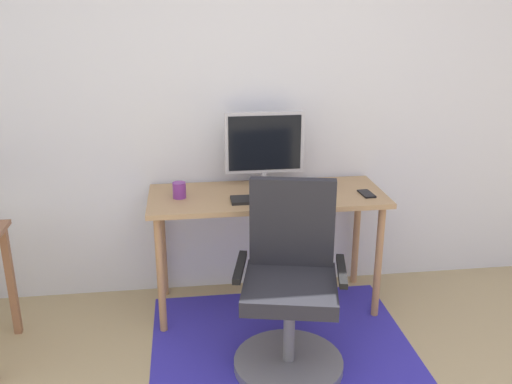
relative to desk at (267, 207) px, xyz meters
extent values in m
cube|color=silver|center=(0.04, 0.35, 0.63)|extent=(6.00, 0.10, 2.60)
cube|color=#322CA2|center=(0.02, -0.57, -0.66)|extent=(1.46, 1.44, 0.01)
cube|color=#A68256|center=(0.00, 0.00, 0.07)|extent=(1.42, 0.56, 0.03)
cylinder|color=#A8794E|center=(-0.65, -0.22, -0.31)|extent=(0.04, 0.04, 0.72)
cylinder|color=#A8794E|center=(0.65, -0.22, -0.31)|extent=(0.04, 0.04, 0.72)
cylinder|color=#A8794E|center=(-0.65, 0.22, -0.31)|extent=(0.04, 0.04, 0.72)
cylinder|color=#A8794E|center=(0.65, 0.22, -0.31)|extent=(0.04, 0.04, 0.72)
cylinder|color=#B2B2B7|center=(0.00, 0.14, 0.09)|extent=(0.18, 0.18, 0.01)
cylinder|color=#B2B2B7|center=(0.00, 0.14, 0.14)|extent=(0.04, 0.04, 0.08)
cube|color=#B7B7BC|center=(0.00, 0.14, 0.37)|extent=(0.48, 0.04, 0.38)
cube|color=black|center=(0.00, 0.12, 0.37)|extent=(0.44, 0.00, 0.34)
cube|color=black|center=(-0.01, -0.12, 0.10)|extent=(0.43, 0.13, 0.02)
ellipsoid|color=white|center=(0.31, -0.10, 0.10)|extent=(0.06, 0.10, 0.03)
cylinder|color=#752F84|center=(-0.52, 0.00, 0.13)|extent=(0.08, 0.08, 0.09)
cube|color=black|center=(0.59, -0.09, 0.09)|extent=(0.08, 0.14, 0.01)
cylinder|color=slate|center=(0.02, -0.67, -0.64)|extent=(0.58, 0.58, 0.05)
cylinder|color=slate|center=(0.02, -0.67, -0.43)|extent=(0.06, 0.06, 0.38)
cube|color=#232328|center=(0.02, -0.67, -0.19)|extent=(0.56, 0.56, 0.08)
cube|color=#232328|center=(0.06, -0.47, 0.09)|extent=(0.45, 0.15, 0.48)
cube|color=black|center=(-0.23, -0.61, -0.08)|extent=(0.11, 0.33, 0.03)
cube|color=black|center=(0.27, -0.72, -0.08)|extent=(0.11, 0.33, 0.03)
cube|color=#8B5C3E|center=(-1.50, -0.13, -0.33)|extent=(0.04, 0.04, 0.68)
camera|label=1|loc=(-0.48, -3.11, 1.17)|focal=38.77mm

